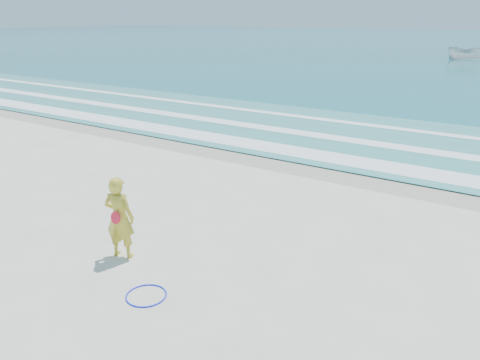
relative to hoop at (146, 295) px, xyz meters
The scene contains 9 objects.
ground 1.35m from the hoop, 169.97° to the left, with size 400.00×400.00×0.00m, color silver.
wet_sand 9.33m from the hoop, 98.19° to the left, with size 400.00×2.40×0.00m, color #B2A893.
shallow 14.30m from the hoop, 95.33° to the left, with size 400.00×10.00×0.01m, color #59B7AD.
foam_near 10.62m from the hoop, 97.19° to the left, with size 400.00×1.40×0.01m, color white.
foam_mid 13.50m from the hoop, 95.65° to the left, with size 400.00×0.90×0.01m, color white.
foam_far 16.79m from the hoop, 94.54° to the left, with size 400.00×0.60×0.01m, color white.
hoop is the anchor object (origin of this frame).
boat 58.55m from the hoop, 93.46° to the left, with size 1.66×4.40×1.70m, color silver.
woman 2.03m from the hoop, 150.68° to the left, with size 0.78×0.62×1.87m.
Camera 1 is at (7.09, -5.68, 5.07)m, focal length 35.00 mm.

